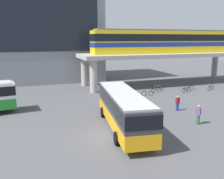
{
  "coord_description": "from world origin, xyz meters",
  "views": [
    {
      "loc": [
        -5.87,
        -17.24,
        7.65
      ],
      "look_at": [
        2.88,
        7.25,
        2.2
      ],
      "focal_mm": 39.18,
      "sensor_mm": 36.0,
      "label": 1
    }
  ],
  "objects": [
    {
      "name": "elevated_platform",
      "position": [
        16.54,
        18.9,
        4.54
      ],
      "size": [
        28.98,
        7.2,
        5.23
      ],
      "color": "#ADA89E",
      "rests_on": "ground_plane"
    },
    {
      "name": "bicycle_black",
      "position": [
        15.91,
        11.67,
        0.36
      ],
      "size": [
        1.76,
        0.45,
        1.04
      ],
      "color": "black",
      "rests_on": "ground_plane"
    },
    {
      "name": "bus_main",
      "position": [
        1.76,
        1.25,
        1.99
      ],
      "size": [
        4.15,
        11.29,
        3.22
      ],
      "color": "orange",
      "rests_on": "ground_plane"
    },
    {
      "name": "station_building",
      "position": [
        -7.03,
        30.6,
        10.32
      ],
      "size": [
        29.52,
        13.05,
        20.64
      ],
      "color": "gray",
      "rests_on": "ground_plane"
    },
    {
      "name": "bicycle_red",
      "position": [
        20.36,
        11.73,
        0.36
      ],
      "size": [
        1.69,
        0.7,
        1.04
      ],
      "color": "black",
      "rests_on": "ground_plane"
    },
    {
      "name": "ground_plane",
      "position": [
        0.0,
        10.0,
        0.0
      ],
      "size": [
        120.0,
        120.0,
        0.0
      ],
      "primitive_type": "plane",
      "color": "#515156"
    },
    {
      "name": "bicycle_green",
      "position": [
        17.3,
        12.91,
        0.36
      ],
      "size": [
        1.78,
        0.29,
        1.04
      ],
      "color": "black",
      "rests_on": "ground_plane"
    },
    {
      "name": "train",
      "position": [
        15.92,
        18.9,
        7.2
      ],
      "size": [
        24.12,
        2.96,
        3.84
      ],
      "color": "yellow",
      "rests_on": "elevated_platform"
    },
    {
      "name": "pedestrian_near_building",
      "position": [
        8.6,
        0.04,
        0.85
      ],
      "size": [
        0.4,
        0.47,
        1.79
      ],
      "color": "#33663F",
      "rests_on": "ground_plane"
    },
    {
      "name": "pedestrian_by_bike_rack",
      "position": [
        5.11,
        11.21,
        0.84
      ],
      "size": [
        0.43,
        0.32,
        1.78
      ],
      "color": "maroon",
      "rests_on": "ground_plane"
    },
    {
      "name": "pedestrian_walking_across",
      "position": [
        9.35,
        4.35,
        0.76
      ],
      "size": [
        0.44,
        0.32,
        1.62
      ],
      "color": "navy",
      "rests_on": "ground_plane"
    },
    {
      "name": "bicycle_brown",
      "position": [
        9.59,
        11.61,
        0.36
      ],
      "size": [
        1.78,
        0.35,
        1.04
      ],
      "color": "black",
      "rests_on": "ground_plane"
    },
    {
      "name": "bicycle_blue",
      "position": [
        11.81,
        13.12,
        0.36
      ],
      "size": [
        1.78,
        0.3,
        1.04
      ],
      "color": "black",
      "rests_on": "ground_plane"
    },
    {
      "name": "bicycle_orange",
      "position": [
        12.9,
        14.65,
        0.36
      ],
      "size": [
        1.72,
        0.61,
        1.04
      ],
      "color": "black",
      "rests_on": "ground_plane"
    }
  ]
}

